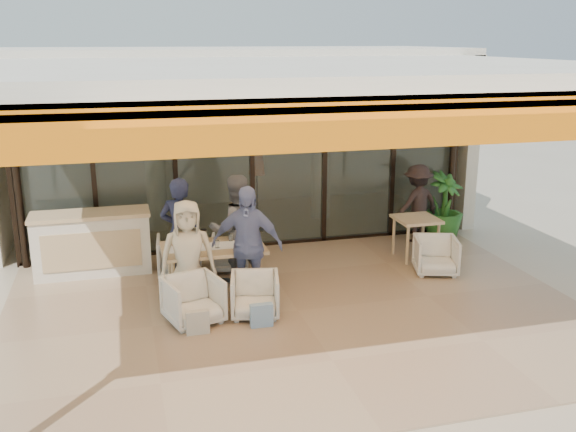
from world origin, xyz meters
The scene contains 21 objects.
ground centered at (0.00, 0.00, 0.00)m, with size 70.00×70.00×0.00m, color #C6B293.
terrace_floor centered at (0.00, 0.00, 0.01)m, with size 8.00×6.00×0.01m, color tan.
terrace_structure centered at (0.00, -0.26, 3.25)m, with size 8.00×6.00×3.40m.
glass_storefront centered at (0.00, 3.00, 1.60)m, with size 8.08×0.10×3.20m.
interior_block centered at (0.01, 5.31, 2.23)m, with size 9.05×3.62×3.52m.
host_counter centered at (-2.78, 2.30, 0.53)m, with size 1.85×0.65×1.04m.
dining_table centered at (-1.03, 0.99, 0.69)m, with size 1.50×0.90×0.93m.
chair_far_left centered at (-1.44, 1.93, 0.35)m, with size 0.69×0.64×0.71m, color white.
chair_far_right centered at (-0.60, 1.93, 0.32)m, with size 0.63×0.59×0.64m, color white.
chair_near_left centered at (-1.44, 0.03, 0.36)m, with size 0.69×0.65×0.71m, color white.
chair_near_right centered at (-0.60, 0.03, 0.33)m, with size 0.65×0.61×0.67m, color white.
diner_navy centered at (-1.44, 1.43, 0.86)m, with size 0.62×0.41×1.71m, color #181A35.
diner_grey centered at (-0.60, 1.43, 0.85)m, with size 0.83×0.65×1.71m, color #5D5D61.
diner_cream centered at (-1.44, 0.53, 0.79)m, with size 0.77×0.50×1.58m, color beige.
diner_periwinkle centered at (-0.60, 0.53, 0.87)m, with size 1.02×0.42×1.74m, color #6B7CB3.
tote_bag_cream centered at (-1.44, -0.37, 0.17)m, with size 0.30×0.10×0.34m, color silver.
tote_bag_blue centered at (-0.60, -0.37, 0.17)m, with size 0.30×0.10×0.34m, color #99BFD8.
side_table centered at (2.57, 1.64, 0.64)m, with size 0.70×0.70×0.74m.
side_chair centered at (2.57, 0.89, 0.34)m, with size 0.66×0.62×0.68m, color white.
standing_woman centered at (3.02, 2.53, 0.74)m, with size 0.95×0.55×1.48m, color black.
potted_palm centered at (3.58, 2.54, 0.65)m, with size 0.73×0.73×1.30m, color #1E5919.
Camera 1 is at (-2.28, -7.97, 3.70)m, focal length 40.00 mm.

